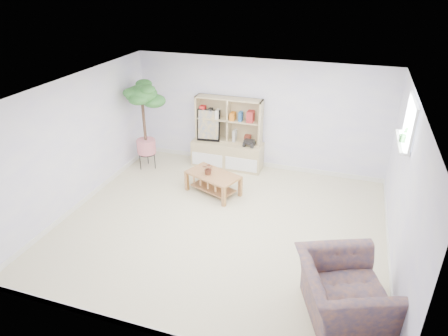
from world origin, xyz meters
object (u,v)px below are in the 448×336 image
(coffee_table, at_px, (213,183))
(floor_tree, at_px, (144,127))
(armchair, at_px, (344,291))
(storage_unit, at_px, (227,134))

(coffee_table, height_order, floor_tree, floor_tree)
(coffee_table, distance_m, armchair, 3.62)
(storage_unit, relative_size, floor_tree, 0.80)
(coffee_table, bearing_deg, floor_tree, -177.67)
(storage_unit, bearing_deg, floor_tree, -160.02)
(storage_unit, distance_m, armchair, 4.63)
(storage_unit, height_order, coffee_table, storage_unit)
(storage_unit, distance_m, floor_tree, 1.80)
(coffee_table, distance_m, floor_tree, 2.04)
(coffee_table, bearing_deg, armchair, -21.91)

